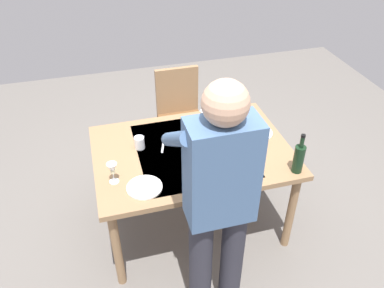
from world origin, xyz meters
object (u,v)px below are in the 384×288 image
object	(u,v)px
dining_table	(192,158)
chair_near	(180,111)
wine_glass_left	(204,116)
water_cup_near_left	(139,143)
serving_bowl_pasta	(236,159)
person_server	(219,201)
wine_glass_right	(112,170)
wine_bottle	(299,158)
dinner_plate_far	(257,132)
dinner_plate_near	(144,187)
water_cup_near_right	(188,164)

from	to	relation	value
dining_table	chair_near	size ratio (longest dim) A/B	1.55
wine_glass_left	water_cup_near_left	bearing A→B (deg)	14.01
serving_bowl_pasta	person_server	bearing A→B (deg)	59.75
water_cup_near_left	chair_near	bearing A→B (deg)	-122.58
wine_glass_right	wine_bottle	bearing A→B (deg)	169.84
chair_near	dinner_plate_far	bearing A→B (deg)	117.09
dining_table	dinner_plate_far	bearing A→B (deg)	-172.77
wine_bottle	dinner_plate_near	size ratio (longest dim) A/B	1.29
water_cup_near_left	water_cup_near_right	distance (m)	0.43
person_server	wine_glass_right	size ratio (longest dim) A/B	11.19
water_cup_near_right	serving_bowl_pasta	xyz separation A→B (m)	(-0.33, 0.02, -0.01)
serving_bowl_pasta	chair_near	bearing A→B (deg)	-83.33
serving_bowl_pasta	dinner_plate_near	distance (m)	0.66
wine_glass_left	dinner_plate_far	distance (m)	0.43
chair_near	water_cup_near_right	xyz separation A→B (m)	(0.20, 1.08, 0.26)
wine_bottle	dinner_plate_near	bearing A→B (deg)	-5.79
wine_bottle	dining_table	bearing A→B (deg)	-33.99
dining_table	water_cup_near_right	size ratio (longest dim) A/B	14.97
dining_table	water_cup_near_left	xyz separation A→B (m)	(0.36, -0.12, 0.12)
water_cup_near_left	water_cup_near_right	size ratio (longest dim) A/B	0.98
person_server	dinner_plate_near	size ratio (longest dim) A/B	7.34
person_server	dinner_plate_near	xyz separation A→B (m)	(0.34, -0.45, -0.22)
wine_glass_left	wine_bottle	bearing A→B (deg)	123.93
wine_glass_right	dinner_plate_far	size ratio (longest dim) A/B	0.66
wine_glass_right	serving_bowl_pasta	size ratio (longest dim) A/B	0.50
person_server	wine_glass_right	world-z (taller)	person_server
person_server	dinner_plate_far	bearing A→B (deg)	-125.96
wine_bottle	wine_glass_left	size ratio (longest dim) A/B	1.96
chair_near	water_cup_near_left	size ratio (longest dim) A/B	9.91
wine_glass_left	dinner_plate_far	bearing A→B (deg)	153.63
dining_table	wine_glass_right	distance (m)	0.64
wine_glass_right	serving_bowl_pasta	distance (m)	0.84
wine_glass_left	water_cup_near_left	size ratio (longest dim) A/B	1.64
chair_near	person_server	distance (m)	1.70
wine_bottle	water_cup_near_left	xyz separation A→B (m)	(0.97, -0.54, -0.06)
wine_bottle	serving_bowl_pasta	xyz separation A→B (m)	(0.36, -0.19, -0.08)
wine_bottle	serving_bowl_pasta	bearing A→B (deg)	-28.17
water_cup_near_right	dinner_plate_far	xyz separation A→B (m)	(-0.62, -0.27, -0.04)
wine_bottle	wine_glass_left	distance (m)	0.80
wine_glass_right	water_cup_near_left	world-z (taller)	wine_glass_right
person_server	wine_bottle	bearing A→B (deg)	-153.04
dining_table	wine_glass_right	bearing A→B (deg)	19.02
dining_table	chair_near	bearing A→B (deg)	-98.03
wine_glass_right	dinner_plate_near	xyz separation A→B (m)	(-0.18, 0.11, -0.10)
dinner_plate_near	person_server	bearing A→B (deg)	127.22
wine_bottle	dinner_plate_far	xyz separation A→B (m)	(0.08, -0.48, -0.10)
wine_glass_left	dining_table	bearing A→B (deg)	56.78
chair_near	water_cup_near_right	size ratio (longest dim) A/B	9.67
serving_bowl_pasta	dinner_plate_far	world-z (taller)	serving_bowl_pasta
chair_near	wine_glass_right	distance (m)	1.33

